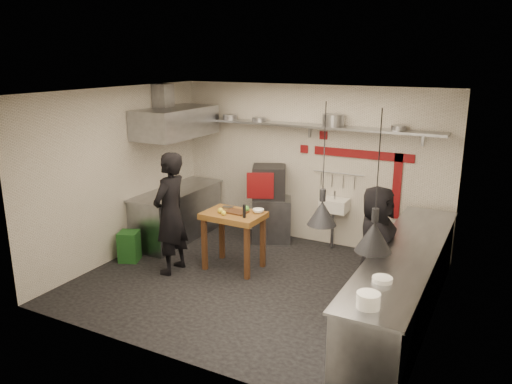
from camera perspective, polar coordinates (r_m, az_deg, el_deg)
The scene contains 47 objects.
floor at distance 7.53m, azimuth -0.22°, elevation -10.41°, with size 5.00×5.00×0.00m, color black.
ceiling at distance 6.80m, azimuth -0.25°, elevation 11.36°, with size 5.00×5.00×0.00m, color beige.
wall_back at distance 8.89m, azimuth 6.13°, elevation 3.09°, with size 5.00×0.04×2.80m, color silver.
wall_front at distance 5.36m, azimuth -10.85°, elevation -5.38°, with size 5.00×0.04×2.80m, color silver.
wall_left at distance 8.47m, azimuth -15.36°, elevation 2.00°, with size 0.04×4.20×2.80m, color silver.
wall_right at distance 6.31m, azimuth 20.27°, elevation -2.89°, with size 0.04×4.20×2.80m, color silver.
red_band_horiz at distance 8.52m, azimuth 12.08°, elevation 4.23°, with size 1.70×0.02×0.14m, color maroon.
red_band_vert at distance 8.49m, azimuth 15.79°, elevation 0.62°, with size 0.14×0.02×1.10m, color maroon.
red_tile_a at distance 8.69m, azimuth 7.72°, elevation 6.44°, with size 0.14×0.02×0.14m, color maroon.
red_tile_b at distance 8.86m, azimuth 5.53°, elevation 4.91°, with size 0.14×0.02×0.14m, color maroon.
back_shelf at distance 8.61m, azimuth 5.82°, elevation 7.56°, with size 4.60×0.34×0.04m, color gray.
shelf_bracket_left at distance 9.61m, azimuth -4.51°, elevation 7.80°, with size 0.04×0.06×0.24m, color gray.
shelf_bracket_mid at distance 8.76m, azimuth 6.17°, elevation 7.03°, with size 0.04×0.06×0.24m, color gray.
shelf_bracket_right at distance 8.26m, azimuth 18.57°, elevation 5.82°, with size 0.04×0.06×0.24m, color gray.
pan_far_left at distance 9.26m, azimuth -2.99°, elevation 8.57°, with size 0.27×0.27×0.09m, color gray.
pan_mid_left at distance 8.98m, azimuth 0.36°, elevation 8.31°, with size 0.25×0.25×0.07m, color gray.
stock_pot at distance 8.43m, azimuth 8.81°, elevation 8.12°, with size 0.36×0.36×0.20m, color gray.
pan_right at distance 8.15m, azimuth 15.98°, elevation 7.05°, with size 0.24×0.24×0.08m, color gray.
oven_stand at distance 9.11m, azimuth 1.81°, elevation -3.04°, with size 0.68×0.62×0.80m, color gray.
combi_oven at distance 8.92m, azimuth 1.51°, elevation 1.17°, with size 0.58×0.54×0.58m, color black.
oven_door at distance 8.65m, azimuth 0.49°, elevation 0.73°, with size 0.47×0.03×0.46m, color maroon.
oven_glass at distance 8.66m, azimuth 0.55°, elevation 0.74°, with size 0.35×0.02×0.34m, color black.
hand_sink at distance 8.70m, azimuth 8.94°, elevation -1.50°, with size 0.46×0.34×0.22m, color white.
sink_tap at distance 8.65m, azimuth 8.98°, elevation -0.36°, with size 0.03×0.03×0.14m, color gray.
sink_drain at distance 8.80m, azimuth 8.73°, elevation -4.31°, with size 0.06×0.06×0.66m, color gray.
utensil_rail at distance 8.69m, azimuth 9.38°, elevation 2.15°, with size 0.02×0.02×0.90m, color gray.
counter_right at distance 6.70m, azimuth 16.51°, elevation -10.24°, with size 0.70×3.80×0.90m, color gray.
counter_right_top at distance 6.52m, azimuth 16.82°, elevation -6.54°, with size 0.76×3.90×0.03m, color gray.
plate_stack at distance 5.00m, azimuth 12.71°, elevation -11.98°, with size 0.23×0.23×0.15m, color white.
small_bowl_right at distance 5.59m, azimuth 14.23°, elevation -9.67°, with size 0.22×0.22×0.05m, color white.
counter_left at distance 9.27m, azimuth -8.97°, elevation -2.58°, with size 0.70×1.90×0.90m, color gray.
counter_left_top at distance 9.14m, azimuth -9.09°, elevation 0.19°, with size 0.76×2.00×0.03m, color gray.
extractor_hood at distance 8.87m, azimuth -9.16°, elevation 7.88°, with size 0.78×1.60×0.50m, color gray.
hood_duct at distance 8.98m, azimuth -10.57°, elevation 10.47°, with size 0.28×0.28×0.50m, color gray.
green_bin at distance 8.49m, azimuth -14.28°, elevation -6.03°, with size 0.31×0.31×0.50m, color #1B531D.
prep_table at distance 7.88m, azimuth -2.56°, elevation -5.58°, with size 0.92×0.64×0.92m, color olive, non-canonical shape.
cutting_board at distance 7.73m, azimuth -2.26°, elevation -2.29°, with size 0.34×0.24×0.03m, color #502E19.
pepper_mill at distance 7.47m, azimuth -1.35°, elevation -2.22°, with size 0.05×0.05×0.20m, color black.
lemon_a at distance 7.72m, azimuth -4.08°, elevation -2.13°, with size 0.09×0.09×0.09m, color yellow.
lemon_b at distance 7.61m, azimuth -3.72°, elevation -2.41°, with size 0.07×0.07×0.07m, color yellow.
veg_ball at distance 7.76m, azimuth -1.13°, elevation -1.92°, with size 0.10×0.10×0.10m, color #4A9837.
steel_tray at distance 7.95m, azimuth -3.25°, elevation -1.78°, with size 0.16×0.11×0.03m, color gray.
bowl at distance 7.73m, azimuth 0.27°, elevation -2.17°, with size 0.18×0.18×0.06m, color white.
heat_lamp_near at distance 5.57m, azimuth 7.76°, elevation 3.08°, with size 0.34×0.34×1.40m, color black, non-canonical shape.
heat_lamp_far at distance 4.97m, azimuth 13.70°, elevation 1.08°, with size 0.37×0.37×1.43m, color black, non-canonical shape.
chef_left at distance 7.72m, azimuth -9.76°, elevation -2.42°, with size 0.69×0.45×1.89m, color black.
chef_right at distance 6.93m, azimuth 13.53°, elevation -5.89°, with size 0.80×0.52×1.63m, color black.
Camera 1 is at (3.18, -5.99, 3.27)m, focal length 35.00 mm.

